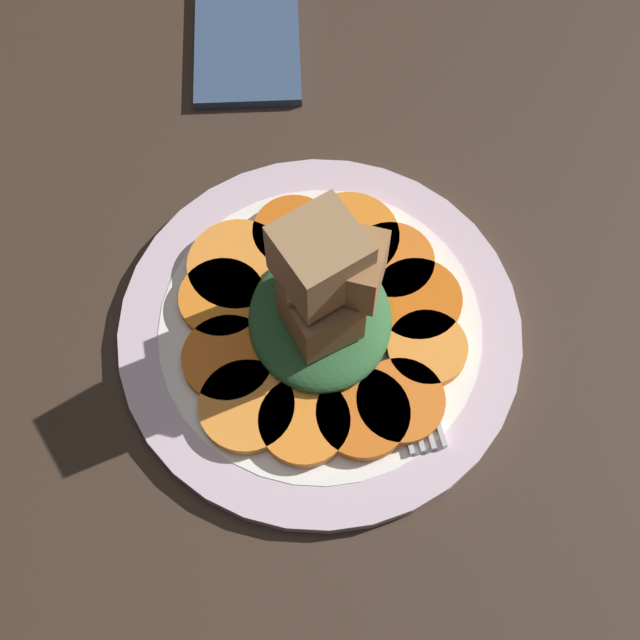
# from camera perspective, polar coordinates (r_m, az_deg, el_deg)

# --- Properties ---
(table_slab) EXTENTS (1.20, 1.20, 0.02)m
(table_slab) POSITION_cam_1_polar(r_m,az_deg,el_deg) (0.59, 0.00, -1.27)
(table_slab) COLOR #38281E
(table_slab) RESTS_ON ground
(plate) EXTENTS (0.26, 0.26, 0.01)m
(plate) POSITION_cam_1_polar(r_m,az_deg,el_deg) (0.57, 0.00, -0.66)
(plate) COLOR silver
(plate) RESTS_ON table_slab
(carrot_slice_0) EXTENTS (0.06, 0.06, 0.01)m
(carrot_slice_0) POSITION_cam_1_polar(r_m,az_deg,el_deg) (0.57, -6.27, 1.35)
(carrot_slice_0) COLOR orange
(carrot_slice_0) RESTS_ON plate
(carrot_slice_1) EXTENTS (0.06, 0.06, 0.01)m
(carrot_slice_1) POSITION_cam_1_polar(r_m,az_deg,el_deg) (0.56, -5.91, -2.50)
(carrot_slice_1) COLOR orange
(carrot_slice_1) RESTS_ON plate
(carrot_slice_2) EXTENTS (0.06, 0.06, 0.01)m
(carrot_slice_2) POSITION_cam_1_polar(r_m,az_deg,el_deg) (0.55, -4.71, -5.55)
(carrot_slice_2) COLOR orange
(carrot_slice_2) RESTS_ON plate
(carrot_slice_3) EXTENTS (0.06, 0.06, 0.01)m
(carrot_slice_3) POSITION_cam_1_polar(r_m,az_deg,el_deg) (0.54, -1.01, -6.51)
(carrot_slice_3) COLOR orange
(carrot_slice_3) RESTS_ON plate
(carrot_slice_4) EXTENTS (0.06, 0.06, 0.01)m
(carrot_slice_4) POSITION_cam_1_polar(r_m,az_deg,el_deg) (0.54, 2.76, -6.02)
(carrot_slice_4) COLOR orange
(carrot_slice_4) RESTS_ON plate
(carrot_slice_5) EXTENTS (0.05, 0.05, 0.01)m
(carrot_slice_5) POSITION_cam_1_polar(r_m,az_deg,el_deg) (0.55, 5.17, -5.22)
(carrot_slice_5) COLOR orange
(carrot_slice_5) RESTS_ON plate
(carrot_slice_6) EXTENTS (0.05, 0.05, 0.01)m
(carrot_slice_6) POSITION_cam_1_polar(r_m,az_deg,el_deg) (0.56, 6.87, -1.84)
(carrot_slice_6) COLOR orange
(carrot_slice_6) RESTS_ON plate
(carrot_slice_7) EXTENTS (0.06, 0.06, 0.01)m
(carrot_slice_7) POSITION_cam_1_polar(r_m,az_deg,el_deg) (0.57, 6.21, 1.25)
(carrot_slice_7) COLOR #D45E12
(carrot_slice_7) RESTS_ON plate
(carrot_slice_8) EXTENTS (0.06, 0.06, 0.01)m
(carrot_slice_8) POSITION_cam_1_polar(r_m,az_deg,el_deg) (0.59, 4.61, 3.73)
(carrot_slice_8) COLOR orange
(carrot_slice_8) RESTS_ON plate
(carrot_slice_9) EXTENTS (0.07, 0.07, 0.01)m
(carrot_slice_9) POSITION_cam_1_polar(r_m,az_deg,el_deg) (0.59, 1.90, 5.31)
(carrot_slice_9) COLOR orange
(carrot_slice_9) RESTS_ON plate
(carrot_slice_10) EXTENTS (0.05, 0.05, 0.01)m
(carrot_slice_10) POSITION_cam_1_polar(r_m,az_deg,el_deg) (0.59, -1.70, 5.60)
(carrot_slice_10) COLOR #D66114
(carrot_slice_10) RESTS_ON plate
(carrot_slice_11) EXTENTS (0.07, 0.07, 0.01)m
(carrot_slice_11) POSITION_cam_1_polar(r_m,az_deg,el_deg) (0.58, -5.27, 3.47)
(carrot_slice_11) COLOR orange
(carrot_slice_11) RESTS_ON plate
(center_pile) EXTENTS (0.10, 0.09, 0.11)m
(center_pile) POSITION_cam_1_polar(r_m,az_deg,el_deg) (0.53, 0.19, 1.51)
(center_pile) COLOR #2D6033
(center_pile) RESTS_ON plate
(fork) EXTENTS (0.17, 0.05, 0.00)m
(fork) POSITION_cam_1_polar(r_m,az_deg,el_deg) (0.57, 4.73, -0.64)
(fork) COLOR #B2B2B7
(fork) RESTS_ON plate
(napkin) EXTENTS (0.13, 0.08, 0.01)m
(napkin) POSITION_cam_1_polar(r_m,az_deg,el_deg) (0.71, -4.68, 17.70)
(napkin) COLOR #334766
(napkin) RESTS_ON table_slab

